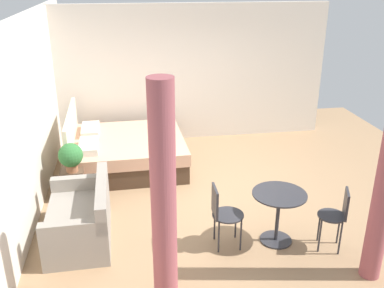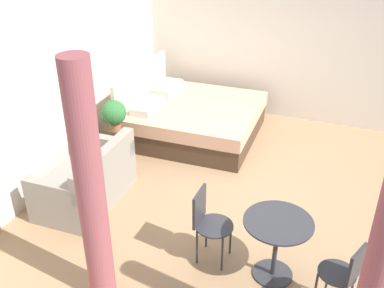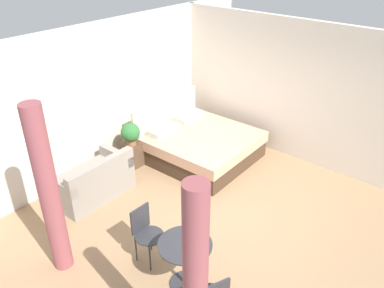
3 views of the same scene
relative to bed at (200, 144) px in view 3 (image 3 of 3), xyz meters
The scene contains 11 objects.
ground_plane 1.96m from the bed, 130.27° to the right, with size 8.21×8.71×0.02m, color #9E7A56.
wall_back 2.17m from the bed, 132.32° to the left, with size 8.21×0.12×2.83m, color silver.
wall_right 2.29m from the bed, 47.58° to the right, with size 0.12×5.71×2.83m, color silver.
bed is the anchor object (origin of this frame).
couch 2.36m from the bed, 164.78° to the left, with size 1.39×0.84×0.82m.
nightstand 1.34m from the bed, 140.90° to the left, with size 0.42×0.36×0.49m.
potted_plant 1.48m from the bed, 143.93° to the left, with size 0.38×0.38×0.46m.
vase 1.26m from the bed, 138.60° to the left, with size 0.12×0.12×0.21m.
balcony_table 3.39m from the bed, 144.30° to the right, with size 0.72×0.72×0.73m.
cafe_chair_near_couch 3.00m from the bed, 156.08° to the right, with size 0.43×0.43×0.87m.
curtain_right 3.75m from the bed, behind, with size 0.27×0.27×2.52m.
Camera 3 is at (-4.30, -2.96, 4.28)m, focal length 36.40 mm.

